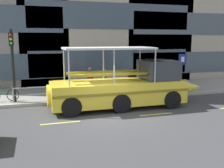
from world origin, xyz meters
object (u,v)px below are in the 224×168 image
at_px(pedestrian_mid_left, 104,78).
at_px(duck_tour_boat, 127,87).
at_px(parking_sign, 182,66).
at_px(leaned_bicycle, 3,95).
at_px(pedestrian_near_bow, 148,77).
at_px(pedestrian_mid_right, 90,77).
at_px(traffic_light_pole, 12,59).

bearing_deg(pedestrian_mid_left, duck_tour_boat, -83.15).
distance_m(parking_sign, leaned_bicycle, 11.74).
bearing_deg(leaned_bicycle, duck_tour_boat, -20.34).
xyz_separation_m(pedestrian_near_bow, pedestrian_mid_right, (-4.10, 0.26, 0.10)).
distance_m(traffic_light_pole, pedestrian_mid_left, 6.01).
xyz_separation_m(parking_sign, pedestrian_near_bow, (-2.20, 0.83, -0.80)).
xyz_separation_m(parking_sign, pedestrian_mid_left, (-5.33, 0.98, -0.77)).
relative_size(parking_sign, pedestrian_near_bow, 1.63).
distance_m(pedestrian_near_bow, pedestrian_mid_right, 4.11).
distance_m(traffic_light_pole, pedestrian_mid_right, 5.10).
bearing_deg(pedestrian_mid_right, duck_tour_boat, -68.46).
relative_size(parking_sign, duck_tour_boat, 0.28).
xyz_separation_m(duck_tour_boat, pedestrian_mid_left, (-0.41, 3.39, 0.06)).
distance_m(parking_sign, pedestrian_mid_left, 5.47).
xyz_separation_m(pedestrian_mid_left, pedestrian_mid_right, (-0.97, 0.11, 0.07)).
xyz_separation_m(traffic_light_pole, pedestrian_mid_left, (5.68, 1.23, -1.52)).
height_order(leaned_bicycle, pedestrian_mid_left, pedestrian_mid_left).
bearing_deg(leaned_bicycle, pedestrian_near_bow, 4.48).
bearing_deg(pedestrian_mid_left, parking_sign, -10.42).
bearing_deg(traffic_light_pole, parking_sign, 1.32).
relative_size(traffic_light_pole, duck_tour_boat, 0.45).
height_order(pedestrian_near_bow, pedestrian_mid_left, pedestrian_mid_left).
bearing_deg(pedestrian_mid_right, leaned_bicycle, -169.42).
bearing_deg(parking_sign, leaned_bicycle, 179.58).
bearing_deg(pedestrian_mid_left, pedestrian_mid_right, 173.78).
height_order(parking_sign, pedestrian_mid_right, parking_sign).
xyz_separation_m(leaned_bicycle, pedestrian_mid_right, (5.36, 1.00, 0.68)).
bearing_deg(pedestrian_mid_left, leaned_bicycle, -171.96).
height_order(parking_sign, pedestrian_near_bow, parking_sign).
relative_size(parking_sign, pedestrian_mid_right, 1.48).
xyz_separation_m(parking_sign, pedestrian_mid_right, (-6.30, 1.09, -0.70)).
xyz_separation_m(traffic_light_pole, duck_tour_boat, (6.09, -2.16, -1.58)).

